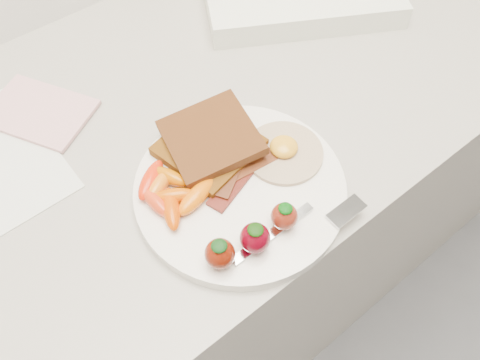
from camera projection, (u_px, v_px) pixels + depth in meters
counter at (205, 242)px, 1.06m from camera, size 2.00×0.60×0.90m
plate at (240, 188)px, 0.60m from camera, size 0.27×0.27×0.02m
toast_lower at (209, 147)px, 0.62m from camera, size 0.13×0.13×0.01m
toast_upper at (211, 137)px, 0.61m from camera, size 0.14×0.13×0.03m
fried_egg at (284, 151)px, 0.61m from camera, size 0.13×0.13×0.02m
bacon_strips at (237, 172)px, 0.60m from camera, size 0.12×0.08×0.01m
baby_carrots at (169, 192)px, 0.57m from camera, size 0.10×0.11×0.02m
strawberries at (251, 237)px, 0.53m from camera, size 0.12×0.04×0.04m
fork at (307, 223)px, 0.56m from camera, size 0.17×0.05×0.00m
notepad at (39, 112)px, 0.68m from camera, size 0.16×0.18×0.01m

